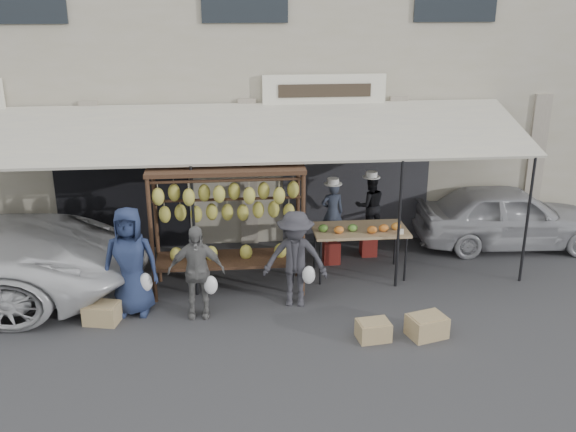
% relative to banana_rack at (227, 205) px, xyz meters
% --- Properties ---
extents(ground_plane, '(90.00, 90.00, 0.00)m').
position_rel_banana_rack_xyz_m(ground_plane, '(0.44, -1.30, -1.57)').
color(ground_plane, '#2D2D30').
extents(shophouse, '(24.00, 6.15, 7.30)m').
position_rel_banana_rack_xyz_m(shophouse, '(0.44, 5.20, 2.07)').
color(shophouse, '#A79F91').
rests_on(shophouse, ground_plane).
extents(awning, '(10.00, 2.35, 2.92)m').
position_rel_banana_rack_xyz_m(awning, '(0.45, 0.98, 1.00)').
color(awning, beige).
rests_on(awning, ground_plane).
extents(banana_rack, '(2.60, 0.90, 2.24)m').
position_rel_banana_rack_xyz_m(banana_rack, '(0.00, 0.00, 0.00)').
color(banana_rack, black).
rests_on(banana_rack, ground_plane).
extents(produce_table, '(1.70, 0.90, 1.04)m').
position_rel_banana_rack_xyz_m(produce_table, '(2.38, 0.39, -0.70)').
color(produce_table, tan).
rests_on(produce_table, ground_plane).
extents(vendor_left, '(0.45, 0.31, 1.18)m').
position_rel_banana_rack_xyz_m(vendor_left, '(1.97, 1.00, -0.55)').
color(vendor_left, '#292F3F').
rests_on(vendor_left, stool_left).
extents(vendor_right, '(0.62, 0.49, 1.21)m').
position_rel_banana_rack_xyz_m(vendor_right, '(2.76, 1.30, -0.54)').
color(vendor_right, black).
rests_on(vendor_right, stool_right).
extents(customer_left, '(0.91, 0.62, 1.80)m').
position_rel_banana_rack_xyz_m(customer_left, '(-1.56, -0.69, -0.67)').
color(customer_left, '#1F2949').
rests_on(customer_left, ground_plane).
extents(customer_mid, '(0.91, 0.39, 1.54)m').
position_rel_banana_rack_xyz_m(customer_mid, '(-0.52, -0.90, -0.80)').
color(customer_mid, slate).
rests_on(customer_mid, ground_plane).
extents(customer_right, '(1.15, 0.79, 1.64)m').
position_rel_banana_rack_xyz_m(customer_right, '(1.08, -0.67, -0.75)').
color(customer_right, '#302F35').
rests_on(customer_right, ground_plane).
extents(stool_left, '(0.38, 0.38, 0.44)m').
position_rel_banana_rack_xyz_m(stool_left, '(1.97, 1.00, -1.36)').
color(stool_left, maroon).
rests_on(stool_left, ground_plane).
extents(stool_right, '(0.37, 0.37, 0.43)m').
position_rel_banana_rack_xyz_m(stool_right, '(2.76, 1.30, -1.36)').
color(stool_right, maroon).
rests_on(stool_right, ground_plane).
extents(crate_near_a, '(0.52, 0.42, 0.29)m').
position_rel_banana_rack_xyz_m(crate_near_a, '(2.14, -1.91, -1.43)').
color(crate_near_a, tan).
rests_on(crate_near_a, ground_plane).
extents(crate_near_b, '(0.64, 0.55, 0.33)m').
position_rel_banana_rack_xyz_m(crate_near_b, '(2.97, -1.90, -1.41)').
color(crate_near_b, tan).
rests_on(crate_near_b, ground_plane).
extents(crate_far, '(0.60, 0.51, 0.32)m').
position_rel_banana_rack_xyz_m(crate_far, '(-2.02, -0.99, -1.42)').
color(crate_far, tan).
rests_on(crate_far, ground_plane).
extents(sedan, '(3.83, 1.72, 1.28)m').
position_rel_banana_rack_xyz_m(sedan, '(5.69, 1.53, -0.93)').
color(sedan, '#A9A8AE').
rests_on(sedan, ground_plane).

